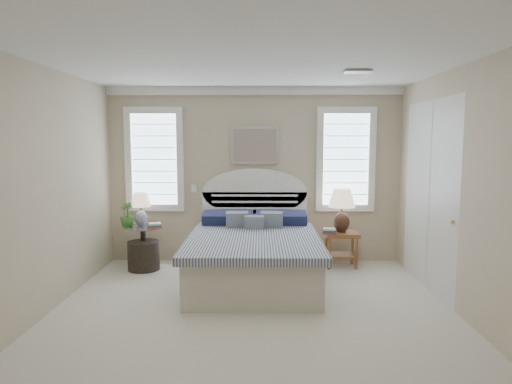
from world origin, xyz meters
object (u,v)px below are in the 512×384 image
at_px(side_table_left, 143,243).
at_px(lamp_left, 141,205).
at_px(nightstand_right, 341,242).
at_px(bed, 254,253).
at_px(lamp_right, 342,205).
at_px(floor_pot, 144,256).

relative_size(side_table_left, lamp_left, 1.26).
distance_m(nightstand_right, lamp_left, 3.04).
relative_size(bed, side_table_left, 3.61).
bearing_deg(lamp_left, lamp_right, 0.94).
height_order(lamp_left, lamp_right, lamp_right).
height_order(side_table_left, nightstand_right, side_table_left).
bearing_deg(side_table_left, lamp_left, 120.13).
relative_size(side_table_left, lamp_right, 0.96).
relative_size(nightstand_right, lamp_right, 0.81).
distance_m(bed, side_table_left, 1.75).
height_order(side_table_left, lamp_left, lamp_left).
distance_m(nightstand_right, floor_pot, 2.94).
height_order(floor_pot, lamp_right, lamp_right).
relative_size(floor_pot, lamp_left, 0.93).
bearing_deg(lamp_left, nightstand_right, 0.56).
xyz_separation_m(side_table_left, lamp_right, (2.95, 0.12, 0.54)).
xyz_separation_m(side_table_left, floor_pot, (0.02, -0.08, -0.18)).
xyz_separation_m(side_table_left, nightstand_right, (2.95, 0.10, -0.00)).
distance_m(bed, floor_pot, 1.72).
xyz_separation_m(nightstand_right, lamp_left, (-2.99, -0.03, 0.55)).
height_order(nightstand_right, lamp_left, lamp_left).
bearing_deg(bed, floor_pot, 162.63).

